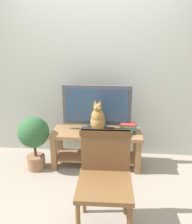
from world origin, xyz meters
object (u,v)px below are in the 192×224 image
at_px(cat, 98,119).
at_px(book_stack, 128,128).
at_px(wooden_chair, 105,174).
at_px(potted_plant, 34,137).
at_px(tv, 97,107).
at_px(tv_stand, 96,142).
at_px(media_box, 98,132).

bearing_deg(cat, book_stack, 14.24).
distance_m(wooden_chair, potted_plant, 1.30).
height_order(book_stack, potted_plant, potted_plant).
height_order(tv, potted_plant, tv).
distance_m(tv, potted_plant, 0.91).
distance_m(tv_stand, potted_plant, 0.83).
height_order(tv, book_stack, tv).
xyz_separation_m(media_box, cat, (0.00, -0.01, 0.18)).
height_order(media_box, wooden_chair, wooden_chair).
relative_size(tv_stand, book_stack, 5.57).
relative_size(tv_stand, cat, 2.91).
bearing_deg(book_stack, tv_stand, -177.88).
height_order(cat, book_stack, cat).
xyz_separation_m(wooden_chair, book_stack, (0.25, 1.05, 0.03)).
xyz_separation_m(tv, cat, (0.03, -0.15, -0.12)).
xyz_separation_m(tv_stand, potted_plant, (-0.80, -0.17, 0.12)).
distance_m(tv_stand, cat, 0.37).
distance_m(media_box, cat, 0.18).
bearing_deg(media_box, tv, 101.01).
height_order(tv_stand, book_stack, book_stack).
xyz_separation_m(book_stack, potted_plant, (-1.22, -0.18, -0.09)).
xyz_separation_m(tv_stand, media_box, (0.03, -0.07, 0.18)).
bearing_deg(tv, media_box, -78.99).
relative_size(tv, book_stack, 4.21).
distance_m(tv, book_stack, 0.50).
height_order(cat, potted_plant, cat).
bearing_deg(media_box, potted_plant, -173.25).
distance_m(media_box, wooden_chair, 0.97).
xyz_separation_m(tv_stand, book_stack, (0.42, 0.02, 0.22)).
bearing_deg(tv_stand, tv, 89.98).
height_order(media_box, potted_plant, potted_plant).
relative_size(media_box, cat, 1.06).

